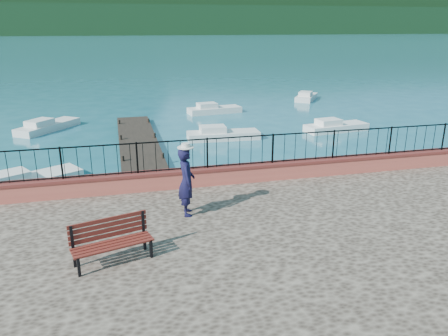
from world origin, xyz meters
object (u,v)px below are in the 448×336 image
person (186,182)px  boat_1 (223,132)px  boat_4 (215,108)px  park_bench (113,249)px  boat_0 (25,178)px  boat_5 (307,95)px  boat_3 (48,124)px  boat_2 (336,124)px

person → boat_1: size_ratio=0.47×
person → boat_4: (5.30, 19.91, -1.74)m
boat_1 → boat_4: (1.21, 7.56, 0.00)m
park_bench → boat_0: size_ratio=0.42×
person → boat_5: person is taller
boat_3 → boat_5: bearing=-35.0°
boat_3 → boat_5: size_ratio=1.22×
park_bench → boat_4: park_bench is taller
boat_5 → boat_4: bearing=148.7°
boat_1 → boat_3: same height
boat_5 → park_bench: bearing=-176.7°
boat_1 → boat_4: size_ratio=1.05×
boat_1 → boat_5: bearing=51.1°
person → boat_3: size_ratio=0.44×
boat_0 → boat_5: bearing=11.0°
boat_1 → boat_5: same height
boat_4 → boat_5: size_ratio=1.10×
boat_2 → boat_5: same height
boat_0 → boat_3: same height
boat_0 → park_bench: bearing=-98.9°
boat_2 → boat_3: (-17.03, 4.46, 0.00)m
park_bench → boat_0: park_bench is taller
boat_1 → boat_5: (10.20, 11.41, 0.00)m
boat_0 → boat_5: size_ratio=1.22×
person → boat_4: 20.67m
person → boat_0: person is taller
boat_4 → boat_2: bearing=-59.1°
boat_4 → boat_5: same height
person → boat_4: size_ratio=0.49×
person → boat_1: (4.08, 12.35, -1.74)m
boat_0 → boat_1: (9.46, 5.67, 0.00)m
park_bench → person: size_ratio=0.96×
person → boat_5: (14.28, 23.76, -1.74)m
park_bench → boat_3: size_ratio=0.42×
boat_3 → park_bench: bearing=-132.2°
boat_3 → boat_5: 21.17m
person → boat_2: (11.22, 12.60, -1.74)m
boat_0 → boat_2: (16.60, 5.93, 0.00)m
boat_0 → boat_2: same height
boat_0 → boat_3: size_ratio=1.00×
boat_2 → boat_5: (3.06, 11.16, 0.00)m
park_bench → boat_4: size_ratio=0.47×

